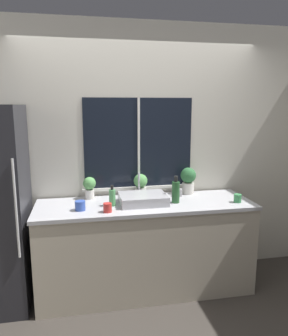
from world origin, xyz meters
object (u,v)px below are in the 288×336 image
Objects in this scene: soap_bottle at (112,197)px; mug_red at (108,208)px; potted_plant_center at (141,184)px; mug_blue at (80,206)px; mug_green at (238,198)px; potted_plant_left at (90,186)px; sink at (143,199)px; bottle_tall at (176,192)px; potted_plant_right at (188,179)px; mug_grey at (179,192)px.

soap_bottle reaches higher than mug_red.
potted_plant_center is 0.74m from mug_blue.
soap_bottle is at bearing 174.37° from mug_green.
mug_green is at bearing -15.89° from potted_plant_left.
potted_plant_center is at bearing 40.83° from soap_bottle.
potted_plant_center is (0.03, 0.26, 0.08)m from sink.
potted_plant_left is at bearing 152.58° from sink.
mug_red is at bearing -72.98° from potted_plant_left.
bottle_tall is 3.29× the size of mug_green.
soap_bottle is 0.62m from bottle_tall.
potted_plant_center is 2.89× the size of mug_red.
potted_plant_right is 1.21m from mug_blue.
potted_plant_center is at bearing 83.26° from sink.
potted_plant_left reaches higher than mug_green.
sink is 0.33m from bottle_tall.
mug_red is (-0.36, -0.20, -0.00)m from sink.
mug_red is at bearing -152.88° from potted_plant_right.
sink reaches higher than mug_blue.
potted_plant_left is 2.85× the size of mug_grey.
mug_blue is at bearing 157.77° from mug_red.
mug_blue reaches higher than mug_red.
mug_grey is at bearing 22.95° from sink.
potted_plant_left is at bearing 174.80° from mug_grey.
potted_plant_right is 3.51× the size of mug_green.
mug_red is 0.88× the size of mug_blue.
bottle_tall is (0.29, -0.30, -0.02)m from potted_plant_center.
sink is at bearing 10.05° from mug_blue.
potted_plant_center is 0.83× the size of potted_plant_right.
potted_plant_right is 1.03m from mug_red.
potted_plant_right is (0.55, 0.26, 0.11)m from sink.
mug_green is at bearing -32.48° from mug_grey.
potted_plant_left is 2.42× the size of mug_blue.
potted_plant_left is 0.95× the size of potted_plant_center.
mug_grey is (0.39, -0.08, -0.09)m from potted_plant_center.
mug_grey is at bearing 147.52° from mug_green.
mug_green is 0.87× the size of mug_blue.
soap_bottle is (0.20, -0.29, -0.05)m from potted_plant_left.
potted_plant_center is 0.52m from potted_plant_right.
mug_blue is (-0.60, -0.11, -0.00)m from sink.
potted_plant_right reaches higher than mug_red.
mug_blue is at bearing -162.27° from potted_plant_right.
soap_bottle is 0.75× the size of bottle_tall.
mug_green is (1.43, -0.41, -0.09)m from potted_plant_left.
potted_plant_left is at bearing 180.00° from potted_plant_right.
potted_plant_right reaches higher than mug_grey.
bottle_tall reaches higher than sink.
potted_plant_left reaches higher than mug_red.
sink is 0.30m from soap_bottle.
mug_green is 1.53m from mug_blue.
potted_plant_right is 3.60× the size of mug_grey.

